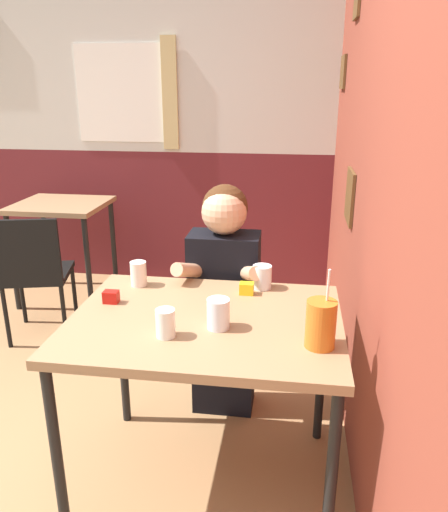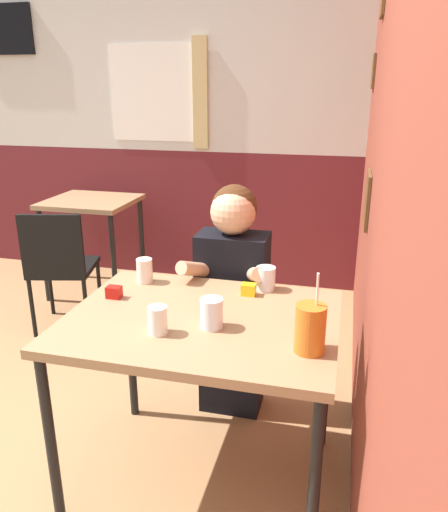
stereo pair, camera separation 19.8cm
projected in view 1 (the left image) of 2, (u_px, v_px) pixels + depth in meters
The scene contains 13 objects.
brick_wall_right at pixel (362, 139), 2.55m from camera, with size 0.08×4.64×2.70m.
back_wall at pixel (154, 119), 4.01m from camera, with size 5.86×0.09×2.70m.
main_table at pixel (205, 334), 1.92m from camera, with size 1.03×0.79×0.77m.
background_table at pixel (62, 217), 3.80m from camera, with size 0.67×0.61×0.77m.
chair_near_window at pixel (34, 269), 3.20m from camera, with size 0.48×0.48×0.85m.
person_seated at pixel (224, 295), 2.46m from camera, with size 0.42×0.41×1.18m.
cocktail_pitcher at pixel (321, 324), 1.67m from camera, with size 0.10×0.10×0.29m.
glass_near_pitcher at pixel (262, 277), 2.16m from camera, with size 0.08×0.08×0.10m.
glass_center at pixel (165, 323), 1.74m from camera, with size 0.07×0.07×0.10m.
glass_far_side at pixel (139, 274), 2.19m from camera, with size 0.07×0.07×0.11m.
glass_by_brick at pixel (218, 314), 1.81m from camera, with size 0.08×0.08×0.11m.
condiment_ketchup at pixel (111, 297), 2.03m from camera, with size 0.06×0.04×0.05m.
condiment_mustard at pixel (247, 288), 2.11m from camera, with size 0.06×0.04×0.05m.
Camera 1 is at (1.13, -1.36, 1.61)m, focal length 35.00 mm.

